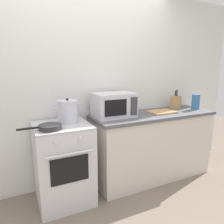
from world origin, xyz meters
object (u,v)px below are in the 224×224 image
object	(u,v)px
stove	(63,163)
microwave	(114,105)
knife_block	(176,102)
stock_pot	(68,111)
cutting_board	(162,112)
frying_pan	(49,127)
pasta_box	(196,102)

from	to	relation	value
stove	microwave	distance (m)	0.91
microwave	knife_block	distance (m)	1.06
stock_pot	cutting_board	distance (m)	1.29
frying_pan	knife_block	bearing A→B (deg)	8.46
microwave	pasta_box	distance (m)	1.29
stock_pot	pasta_box	world-z (taller)	stock_pot
microwave	cutting_board	xyz separation A→B (m)	(0.70, -0.08, -0.14)
cutting_board	knife_block	distance (m)	0.40
microwave	cutting_board	world-z (taller)	microwave
stove	knife_block	size ratio (longest dim) A/B	3.24
stove	cutting_board	distance (m)	1.45
stock_pot	frying_pan	world-z (taller)	stock_pot
microwave	knife_block	size ratio (longest dim) A/B	1.76
knife_block	cutting_board	bearing A→B (deg)	-158.85
frying_pan	knife_block	size ratio (longest dim) A/B	1.51
frying_pan	pasta_box	world-z (taller)	pasta_box
frying_pan	cutting_board	xyz separation A→B (m)	(1.52, 0.14, -0.02)
stove	cutting_board	xyz separation A→B (m)	(1.37, 0.00, 0.47)
frying_pan	microwave	xyz separation A→B (m)	(0.82, 0.22, 0.12)
stock_pot	knife_block	world-z (taller)	knife_block
stove	pasta_box	distance (m)	2.04
cutting_board	pasta_box	bearing A→B (deg)	-2.93
stove	microwave	xyz separation A→B (m)	(0.68, 0.08, 0.61)
stock_pot	pasta_box	bearing A→B (deg)	-2.72
stock_pot	pasta_box	xyz separation A→B (m)	(1.87, -0.09, -0.02)
stove	frying_pan	xyz separation A→B (m)	(-0.15, -0.14, 0.48)
stove	frying_pan	bearing A→B (deg)	-136.81
stove	stock_pot	size ratio (longest dim) A/B	2.89
knife_block	stock_pot	bearing A→B (deg)	-177.17
stove	stock_pot	distance (m)	0.59
pasta_box	stock_pot	bearing A→B (deg)	177.28
cutting_board	knife_block	xyz separation A→B (m)	(0.36, 0.14, 0.09)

